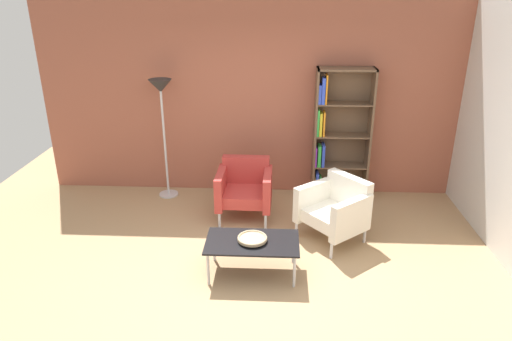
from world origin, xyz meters
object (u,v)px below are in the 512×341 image
(armchair_by_bookshelf, at_px, (245,188))
(floor_lamp_torchiere, at_px, (161,100))
(bookshelf_tall, at_px, (337,135))
(coffee_table_low, at_px, (252,244))
(armchair_corner_red, at_px, (335,208))
(decorative_bowl, at_px, (252,238))

(armchair_by_bookshelf, xyz_separation_m, floor_lamp_torchiere, (-1.19, 0.59, 1.03))
(bookshelf_tall, xyz_separation_m, armchair_by_bookshelf, (-1.27, -0.72, -0.53))
(coffee_table_low, xyz_separation_m, floor_lamp_torchiere, (-1.38, 1.94, 1.08))
(armchair_corner_red, bearing_deg, decorative_bowl, -90.85)
(armchair_by_bookshelf, bearing_deg, coffee_table_low, -81.44)
(coffee_table_low, bearing_deg, bookshelf_tall, 62.19)
(armchair_corner_red, relative_size, floor_lamp_torchiere, 0.55)
(coffee_table_low, xyz_separation_m, armchair_corner_red, (0.97, 0.80, 0.05))
(bookshelf_tall, relative_size, armchair_by_bookshelf, 2.44)
(decorative_bowl, bearing_deg, armchair_corner_red, 39.49)
(bookshelf_tall, xyz_separation_m, decorative_bowl, (-1.09, -2.07, -0.51))
(armchair_corner_red, bearing_deg, bookshelf_tall, 134.22)
(bookshelf_tall, height_order, armchair_corner_red, bookshelf_tall)
(floor_lamp_torchiere, bearing_deg, armchair_corner_red, -26.01)
(armchair_by_bookshelf, bearing_deg, floor_lamp_torchiere, 154.47)
(coffee_table_low, relative_size, armchair_corner_red, 1.05)
(bookshelf_tall, relative_size, armchair_corner_red, 2.00)
(bookshelf_tall, distance_m, floor_lamp_torchiere, 2.52)
(bookshelf_tall, xyz_separation_m, floor_lamp_torchiere, (-2.47, -0.12, 0.51))
(decorative_bowl, xyz_separation_m, floor_lamp_torchiere, (-1.38, 1.94, 1.01))
(coffee_table_low, distance_m, decorative_bowl, 0.07)
(decorative_bowl, xyz_separation_m, armchair_by_bookshelf, (-0.18, 1.35, -0.02))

